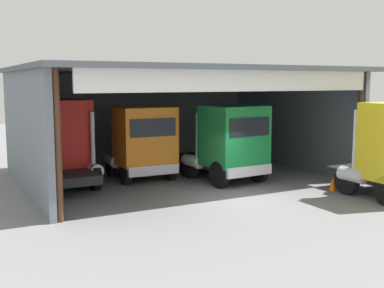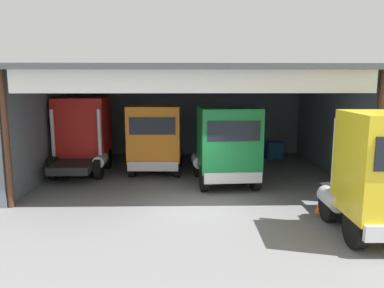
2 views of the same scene
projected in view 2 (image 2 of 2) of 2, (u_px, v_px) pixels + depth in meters
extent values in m
plane|color=slate|center=(194.00, 207.00, 13.88)|extent=(80.00, 80.00, 0.00)
cube|color=slate|center=(190.00, 114.00, 23.76)|extent=(14.01, 0.24, 4.99)
cube|color=slate|center=(49.00, 124.00, 18.46)|extent=(0.24, 10.45, 4.99)
cube|color=slate|center=(331.00, 124.00, 18.75)|extent=(0.24, 10.45, 4.99)
cube|color=#474E55|center=(191.00, 70.00, 17.82)|extent=(14.61, 11.17, 0.20)
cylinder|color=#4C2D1E|center=(6.00, 140.00, 13.47)|extent=(0.24, 0.24, 4.99)
cylinder|color=#4C2D1E|center=(378.00, 139.00, 13.74)|extent=(0.24, 0.24, 4.99)
cube|color=white|center=(194.00, 80.00, 12.82)|extent=(12.61, 0.12, 0.90)
cube|color=red|center=(83.00, 127.00, 19.08)|extent=(2.47, 2.57, 2.98)
cube|color=black|center=(89.00, 114.00, 20.26)|extent=(2.07, 0.09, 0.90)
cube|color=silver|center=(91.00, 153.00, 20.64)|extent=(2.31, 0.20, 0.44)
cube|color=#232326|center=(76.00, 164.00, 17.67)|extent=(1.87, 3.12, 0.36)
cylinder|color=silver|center=(53.00, 138.00, 17.71)|extent=(0.18, 0.18, 2.75)
cylinder|color=silver|center=(100.00, 138.00, 17.79)|extent=(0.18, 0.18, 2.75)
cylinder|color=silver|center=(101.00, 160.00, 17.98)|extent=(0.58, 1.21, 0.56)
cylinder|color=black|center=(67.00, 158.00, 19.83)|extent=(0.32, 1.10, 1.10)
cylinder|color=black|center=(108.00, 158.00, 19.91)|extent=(0.32, 1.10, 1.10)
cylinder|color=black|center=(53.00, 168.00, 17.66)|extent=(0.32, 1.10, 1.10)
cylinder|color=black|center=(99.00, 168.00, 17.74)|extent=(0.32, 1.10, 1.10)
cube|color=orange|center=(155.00, 133.00, 18.29)|extent=(2.55, 2.08, 2.65)
cube|color=black|center=(152.00, 126.00, 17.20)|extent=(2.12, 0.12, 0.79)
cube|color=silver|center=(153.00, 166.00, 17.48)|extent=(2.37, 0.23, 0.44)
cube|color=#232326|center=(159.00, 154.00, 20.22)|extent=(1.96, 3.18, 0.36)
cylinder|color=silver|center=(179.00, 136.00, 19.47)|extent=(0.18, 0.18, 2.53)
cylinder|color=silver|center=(136.00, 136.00, 19.49)|extent=(0.18, 0.18, 2.53)
cylinder|color=silver|center=(137.00, 153.00, 19.91)|extent=(0.59, 1.22, 0.56)
cylinder|color=black|center=(177.00, 166.00, 18.15)|extent=(0.33, 1.05, 1.04)
cylinder|color=black|center=(132.00, 166.00, 18.16)|extent=(0.33, 1.05, 1.04)
cylinder|color=black|center=(179.00, 157.00, 20.24)|extent=(0.33, 1.05, 1.04)
cylinder|color=black|center=(138.00, 157.00, 20.26)|extent=(0.33, 1.05, 1.04)
cube|color=#197F3D|center=(228.00, 139.00, 16.07)|extent=(2.65, 2.37, 2.67)
cube|color=black|center=(234.00, 131.00, 14.90)|extent=(2.13, 0.21, 0.80)
cube|color=silver|center=(233.00, 178.00, 15.19)|extent=(2.38, 0.33, 0.44)
cube|color=#232326|center=(220.00, 161.00, 18.22)|extent=(2.13, 3.67, 0.36)
cylinder|color=silver|center=(247.00, 141.00, 17.45)|extent=(0.18, 0.18, 2.55)
cylinder|color=silver|center=(199.00, 141.00, 17.24)|extent=(0.18, 0.18, 2.55)
cylinder|color=silver|center=(198.00, 160.00, 17.80)|extent=(0.64, 1.24, 0.56)
cylinder|color=black|center=(255.00, 176.00, 16.01)|extent=(0.38, 1.17, 1.15)
cylinder|color=black|center=(204.00, 178.00, 15.81)|extent=(0.38, 1.17, 1.15)
cylinder|color=black|center=(243.00, 164.00, 18.35)|extent=(0.38, 1.17, 1.15)
cylinder|color=black|center=(198.00, 165.00, 18.15)|extent=(0.38, 1.17, 1.15)
cube|color=#232326|center=(363.00, 199.00, 12.42)|extent=(1.96, 2.94, 0.36)
cylinder|color=silver|center=(335.00, 164.00, 11.85)|extent=(0.18, 0.18, 2.90)
cylinder|color=silver|center=(332.00, 199.00, 12.10)|extent=(0.58, 1.21, 0.56)
cylinder|color=black|center=(355.00, 228.00, 10.43)|extent=(0.32, 1.12, 1.11)
cylinder|color=black|center=(328.00, 205.00, 12.45)|extent=(0.32, 1.12, 1.11)
cylinder|color=#194CB2|center=(268.00, 150.00, 22.94)|extent=(0.58, 0.58, 0.85)
cube|color=#1E59A5|center=(275.00, 150.00, 22.43)|extent=(0.90, 0.60, 1.00)
cone|color=orange|center=(320.00, 205.00, 13.27)|extent=(0.36, 0.36, 0.56)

